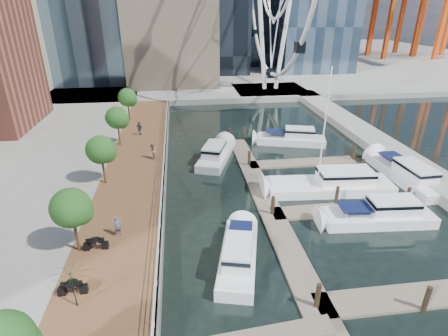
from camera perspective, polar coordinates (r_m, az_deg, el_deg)
name	(u,v)px	position (r m, az deg, el deg)	size (l,w,h in m)	color
ground	(258,288)	(23.01, 5.54, -18.95)	(520.00, 520.00, 0.00)	black
boardwalk	(134,181)	(35.03, -14.52, -2.08)	(6.00, 60.00, 1.00)	brown
seawall	(165,179)	(34.75, -9.62, -1.82)	(0.25, 60.00, 1.00)	#595954
land_far	(190,59)	(119.18, -5.64, 17.29)	(200.00, 114.00, 1.00)	gray
breakwater	(385,148)	(46.13, 24.81, 2.98)	(4.00, 60.00, 1.00)	gray
pier	(270,91)	(72.17, 7.51, 12.31)	(14.00, 12.00, 1.00)	gray
railing	(163,170)	(34.31, -9.90, -0.30)	(0.10, 60.00, 1.05)	white
floating_docks	(321,195)	(32.65, 15.49, -4.28)	(16.00, 34.00, 2.60)	#6D6051
street_trees	(101,150)	(33.05, -19.51, 2.81)	(2.60, 42.60, 4.60)	#3F2B1C
cafe_tables	(71,315)	(21.15, -23.77, -21.14)	(2.50, 13.70, 0.74)	black
yacht_foreground	(377,222)	(31.18, 23.64, -8.14)	(2.59, 9.66, 2.15)	white
pedestrian_near	(118,226)	(26.18, -16.99, -9.04)	(0.56, 0.37, 1.53)	#54536F
pedestrian_mid	(152,151)	(38.04, -11.61, 2.67)	(0.84, 0.65, 1.73)	#886C5E
pedestrian_far	(140,128)	(45.89, -13.62, 6.35)	(1.03, 0.43, 1.75)	#2E303A
moored_yachts	(323,191)	(34.51, 15.83, -3.60)	(22.79, 38.30, 11.50)	white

